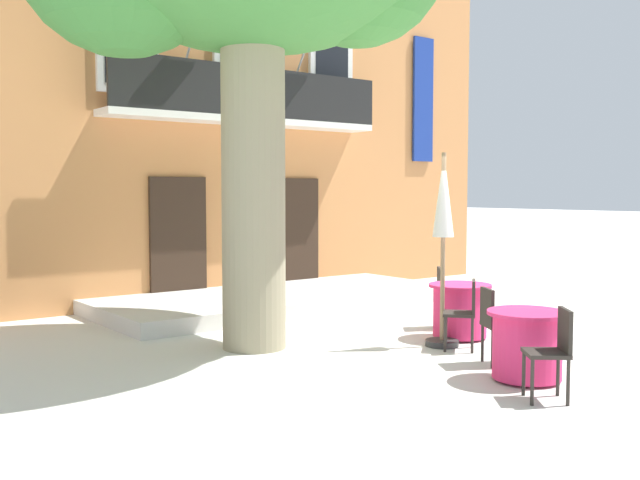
# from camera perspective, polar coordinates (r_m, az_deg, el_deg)

# --- Properties ---
(ground_plane) EXTENTS (120.00, 120.00, 0.00)m
(ground_plane) POSITION_cam_1_polar(r_m,az_deg,el_deg) (10.84, 11.19, -7.13)
(ground_plane) COLOR silver
(building_facade) EXTENTS (13.00, 5.09, 7.50)m
(building_facade) POSITION_cam_1_polar(r_m,az_deg,el_deg) (15.86, -10.16, 9.95)
(building_facade) COLOR #CC844C
(building_facade) RESTS_ON ground
(entrance_step_platform) EXTENTS (6.42, 2.69, 0.25)m
(entrance_step_platform) POSITION_cam_1_polar(r_m,az_deg,el_deg) (13.05, -3.19, -4.64)
(entrance_step_platform) COLOR silver
(entrance_step_platform) RESTS_ON ground
(cafe_table_near_tree) EXTENTS (0.86, 0.86, 0.76)m
(cafe_table_near_tree) POSITION_cam_1_polar(r_m,az_deg,el_deg) (8.28, 15.83, -7.87)
(cafe_table_near_tree) COLOR #E52D66
(cafe_table_near_tree) RESTS_ON ground
(cafe_chair_near_tree_0) EXTENTS (0.55, 0.55, 0.91)m
(cafe_chair_near_tree_0) POSITION_cam_1_polar(r_m,az_deg,el_deg) (8.91, 13.51, -6.10)
(cafe_chair_near_tree_0) COLOR #2D2823
(cafe_chair_near_tree_0) RESTS_ON ground
(cafe_chair_near_tree_1) EXTENTS (0.56, 0.56, 0.91)m
(cafe_chair_near_tree_1) POSITION_cam_1_polar(r_m,az_deg,el_deg) (7.56, 17.76, -7.97)
(cafe_chair_near_tree_1) COLOR #2D2823
(cafe_chair_near_tree_1) RESTS_ON ground
(cafe_table_middle) EXTENTS (0.86, 0.86, 0.76)m
(cafe_table_middle) POSITION_cam_1_polar(r_m,az_deg,el_deg) (10.39, 10.85, -5.41)
(cafe_table_middle) COLOR #E52D66
(cafe_table_middle) RESTS_ON ground
(cafe_chair_middle_0) EXTENTS (0.56, 0.56, 0.91)m
(cafe_chair_middle_0) POSITION_cam_1_polar(r_m,az_deg,el_deg) (11.09, 9.84, -4.09)
(cafe_chair_middle_0) COLOR #2D2823
(cafe_chair_middle_0) RESTS_ON ground
(cafe_chair_middle_1) EXTENTS (0.56, 0.56, 0.91)m
(cafe_chair_middle_1) POSITION_cam_1_polar(r_m,az_deg,el_deg) (9.63, 11.24, -5.32)
(cafe_chair_middle_1) COLOR #2D2823
(cafe_chair_middle_1) RESTS_ON ground
(cafe_umbrella) EXTENTS (0.44, 0.44, 2.55)m
(cafe_umbrella) POSITION_cam_1_polar(r_m,az_deg,el_deg) (9.71, 9.58, 1.52)
(cafe_umbrella) COLOR #997A56
(cafe_umbrella) RESTS_ON ground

